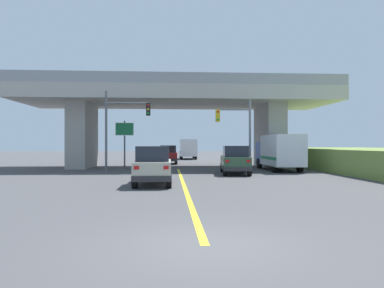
{
  "coord_description": "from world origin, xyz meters",
  "views": [
    {
      "loc": [
        -0.73,
        -7.35,
        2.1
      ],
      "look_at": [
        0.7,
        15.48,
        2.14
      ],
      "focal_mm": 33.37,
      "sensor_mm": 36.0,
      "label": 1
    }
  ],
  "objects_px": {
    "suv_lead": "(153,165)",
    "traffic_signal_nearside": "(239,127)",
    "box_truck": "(279,152)",
    "semi_truck_distant": "(188,149)",
    "suv_crossing": "(235,160)",
    "traffic_signal_farside": "(121,122)",
    "highway_sign": "(125,134)",
    "sedan_oncoming": "(168,155)"
  },
  "relations": [
    {
      "from": "box_truck",
      "to": "traffic_signal_farside",
      "type": "bearing_deg",
      "value": -175.28
    },
    {
      "from": "suv_crossing",
      "to": "traffic_signal_farside",
      "type": "xyz_separation_m",
      "value": [
        -8.41,
        2.15,
        2.84
      ]
    },
    {
      "from": "box_truck",
      "to": "traffic_signal_farside",
      "type": "height_order",
      "value": "traffic_signal_farside"
    },
    {
      "from": "suv_crossing",
      "to": "highway_sign",
      "type": "xyz_separation_m",
      "value": [
        -8.6,
        6.12,
        2.04
      ]
    },
    {
      "from": "suv_crossing",
      "to": "traffic_signal_nearside",
      "type": "distance_m",
      "value": 3.49
    },
    {
      "from": "suv_lead",
      "to": "box_truck",
      "type": "bearing_deg",
      "value": 44.75
    },
    {
      "from": "suv_crossing",
      "to": "sedan_oncoming",
      "type": "distance_m",
      "value": 14.69
    },
    {
      "from": "highway_sign",
      "to": "semi_truck_distant",
      "type": "distance_m",
      "value": 21.94
    },
    {
      "from": "traffic_signal_farside",
      "to": "semi_truck_distant",
      "type": "height_order",
      "value": "traffic_signal_farside"
    },
    {
      "from": "suv_lead",
      "to": "semi_truck_distant",
      "type": "distance_m",
      "value": 33.65
    },
    {
      "from": "box_truck",
      "to": "traffic_signal_farside",
      "type": "distance_m",
      "value": 12.89
    },
    {
      "from": "highway_sign",
      "to": "sedan_oncoming",
      "type": "bearing_deg",
      "value": 64.12
    },
    {
      "from": "suv_lead",
      "to": "traffic_signal_nearside",
      "type": "bearing_deg",
      "value": 54.67
    },
    {
      "from": "suv_lead",
      "to": "suv_crossing",
      "type": "relative_size",
      "value": 0.9
    },
    {
      "from": "suv_crossing",
      "to": "sedan_oncoming",
      "type": "height_order",
      "value": "same"
    },
    {
      "from": "suv_lead",
      "to": "semi_truck_distant",
      "type": "xyz_separation_m",
      "value": [
        3.54,
        33.46,
        0.51
      ]
    },
    {
      "from": "suv_crossing",
      "to": "semi_truck_distant",
      "type": "height_order",
      "value": "semi_truck_distant"
    },
    {
      "from": "suv_crossing",
      "to": "highway_sign",
      "type": "height_order",
      "value": "highway_sign"
    },
    {
      "from": "suv_crossing",
      "to": "box_truck",
      "type": "bearing_deg",
      "value": 42.69
    },
    {
      "from": "box_truck",
      "to": "highway_sign",
      "type": "bearing_deg",
      "value": 167.14
    },
    {
      "from": "sedan_oncoming",
      "to": "suv_lead",
      "type": "bearing_deg",
      "value": -91.91
    },
    {
      "from": "box_truck",
      "to": "highway_sign",
      "type": "xyz_separation_m",
      "value": [
        -12.83,
        2.93,
        1.52
      ]
    },
    {
      "from": "box_truck",
      "to": "semi_truck_distant",
      "type": "bearing_deg",
      "value": 104.63
    },
    {
      "from": "highway_sign",
      "to": "semi_truck_distant",
      "type": "xyz_separation_m",
      "value": [
        6.62,
        20.86,
        -1.53
      ]
    },
    {
      "from": "suv_lead",
      "to": "traffic_signal_farside",
      "type": "relative_size",
      "value": 0.72
    },
    {
      "from": "box_truck",
      "to": "sedan_oncoming",
      "type": "xyz_separation_m",
      "value": [
        -9.07,
        10.67,
        -0.52
      ]
    },
    {
      "from": "traffic_signal_farside",
      "to": "traffic_signal_nearside",
      "type": "bearing_deg",
      "value": 1.12
    },
    {
      "from": "suv_crossing",
      "to": "box_truck",
      "type": "height_order",
      "value": "box_truck"
    },
    {
      "from": "box_truck",
      "to": "traffic_signal_nearside",
      "type": "bearing_deg",
      "value": -166.17
    },
    {
      "from": "highway_sign",
      "to": "suv_lead",
      "type": "bearing_deg",
      "value": -76.27
    },
    {
      "from": "suv_lead",
      "to": "sedan_oncoming",
      "type": "height_order",
      "value": "same"
    },
    {
      "from": "traffic_signal_farside",
      "to": "semi_truck_distant",
      "type": "distance_m",
      "value": 25.76
    },
    {
      "from": "suv_lead",
      "to": "traffic_signal_nearside",
      "type": "distance_m",
      "value": 11.08
    },
    {
      "from": "traffic_signal_nearside",
      "to": "traffic_signal_farside",
      "type": "bearing_deg",
      "value": -178.88
    },
    {
      "from": "highway_sign",
      "to": "semi_truck_distant",
      "type": "height_order",
      "value": "highway_sign"
    },
    {
      "from": "semi_truck_distant",
      "to": "suv_crossing",
      "type": "bearing_deg",
      "value": -85.79
    },
    {
      "from": "box_truck",
      "to": "semi_truck_distant",
      "type": "relative_size",
      "value": 0.97
    },
    {
      "from": "traffic_signal_nearside",
      "to": "suv_crossing",
      "type": "bearing_deg",
      "value": -107.09
    },
    {
      "from": "sedan_oncoming",
      "to": "traffic_signal_nearside",
      "type": "height_order",
      "value": "traffic_signal_nearside"
    },
    {
      "from": "traffic_signal_farside",
      "to": "highway_sign",
      "type": "xyz_separation_m",
      "value": [
        -0.19,
        3.97,
        -0.8
      ]
    },
    {
      "from": "suv_lead",
      "to": "traffic_signal_farside",
      "type": "bearing_deg",
      "value": 108.49
    },
    {
      "from": "semi_truck_distant",
      "to": "highway_sign",
      "type": "bearing_deg",
      "value": -107.6
    }
  ]
}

